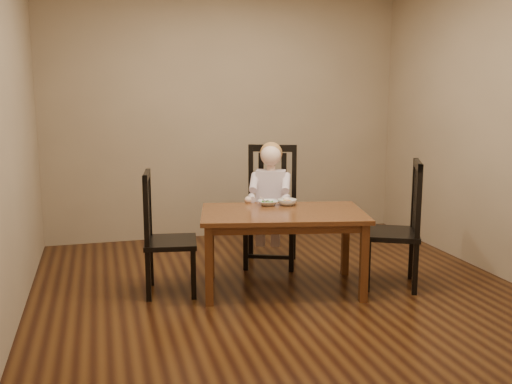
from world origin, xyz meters
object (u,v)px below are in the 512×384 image
object	(u,v)px
chair_left	(164,236)
bowl_peas	(268,203)
chair_child	(271,208)
dining_table	(283,221)
chair_right	(398,227)
bowl_veg	(287,202)
toddler	(271,192)

from	to	relation	value
chair_left	bowl_peas	xyz separation A→B (m)	(0.91, 0.10, 0.20)
chair_child	bowl_peas	xyz separation A→B (m)	(-0.17, -0.46, 0.14)
dining_table	chair_right	size ratio (longest dim) A/B	1.37
chair_right	bowl_veg	bearing A→B (deg)	89.98
chair_left	bowl_veg	xyz separation A→B (m)	(1.07, 0.06, 0.21)
chair_right	bowl_peas	world-z (taller)	chair_right
chair_left	chair_right	size ratio (longest dim) A/B	0.94
toddler	chair_child	bearing A→B (deg)	-90.00
chair_child	chair_left	xyz separation A→B (m)	(-1.08, -0.56, -0.06)
chair_left	chair_right	bearing A→B (deg)	87.77
bowl_veg	chair_child	bearing A→B (deg)	88.99
chair_left	toddler	bearing A→B (deg)	123.85
chair_child	toddler	size ratio (longest dim) A/B	1.81
chair_child	dining_table	bearing A→B (deg)	102.30
bowl_veg	chair_left	bearing A→B (deg)	-176.95
chair_child	chair_right	bearing A→B (deg)	154.39
chair_left	chair_right	distance (m)	1.95
toddler	chair_right	bearing A→B (deg)	156.82
bowl_veg	chair_right	bearing A→B (deg)	-26.00
chair_left	toddler	distance (m)	1.19
chair_right	bowl_veg	xyz separation A→B (m)	(-0.85, 0.41, 0.18)
chair_right	chair_left	bearing A→B (deg)	105.42
chair_child	bowl_veg	bearing A→B (deg)	110.80
chair_child	bowl_veg	xyz separation A→B (m)	(-0.01, -0.50, 0.15)
dining_table	toddler	distance (m)	0.70
dining_table	bowl_veg	size ratio (longest dim) A/B	8.84
chair_child	chair_left	world-z (taller)	chair_child
chair_child	chair_left	distance (m)	1.21
dining_table	chair_right	world-z (taller)	chair_right
chair_left	bowl_peas	bearing A→B (deg)	104.36
bowl_veg	dining_table	bearing A→B (deg)	-116.04
chair_left	chair_right	xyz separation A→B (m)	(1.91, -0.36, 0.03)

